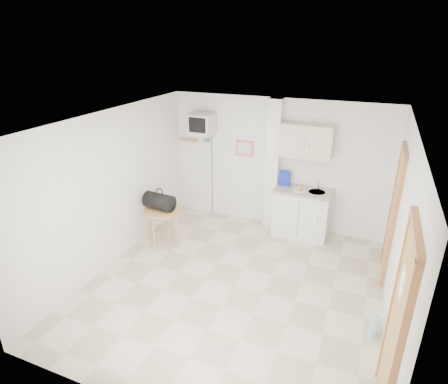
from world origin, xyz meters
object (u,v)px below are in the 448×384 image
at_px(round_table, 162,213).
at_px(water_bottle, 374,326).
at_px(duffel_bag, 159,201).
at_px(crt_television, 202,125).

height_order(round_table, water_bottle, round_table).
height_order(round_table, duffel_bag, duffel_bag).
height_order(crt_television, water_bottle, crt_television).
xyz_separation_m(duffel_bag, water_bottle, (3.67, -1.01, -0.68)).
bearing_deg(water_bottle, round_table, 164.33).
distance_m(crt_television, round_table, 1.88).
relative_size(crt_television, duffel_bag, 3.84).
distance_m(round_table, duffel_bag, 0.24).
xyz_separation_m(crt_television, round_table, (-0.20, -1.30, -1.34)).
bearing_deg(crt_television, water_bottle, -34.00).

